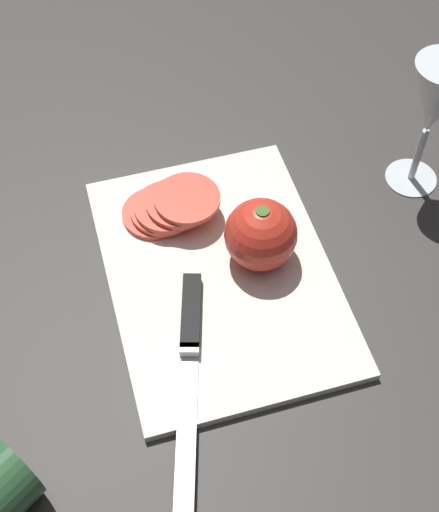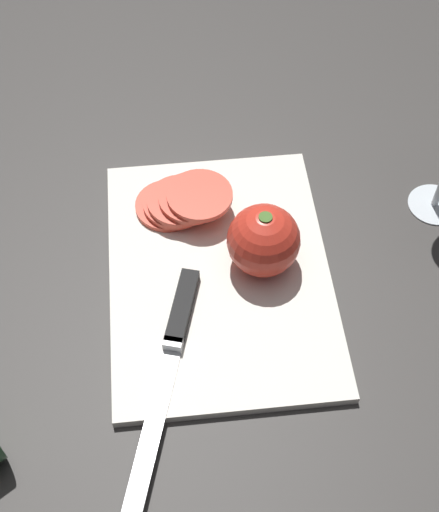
% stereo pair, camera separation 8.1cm
% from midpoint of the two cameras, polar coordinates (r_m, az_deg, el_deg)
% --- Properties ---
extents(ground_plane, '(3.00, 3.00, 0.00)m').
position_cam_midpoint_polar(ground_plane, '(0.83, -5.10, -3.26)').
color(ground_plane, '#383533').
extents(cutting_board, '(0.35, 0.26, 0.01)m').
position_cam_midpoint_polar(cutting_board, '(0.84, -2.76, -1.63)').
color(cutting_board, silver).
rests_on(cutting_board, ground_plane).
extents(wine_glass, '(0.07, 0.07, 0.19)m').
position_cam_midpoint_polar(wine_glass, '(0.87, 14.31, 11.57)').
color(wine_glass, silver).
rests_on(wine_glass, ground_plane).
extents(whole_tomato, '(0.08, 0.08, 0.09)m').
position_cam_midpoint_polar(whole_tomato, '(0.81, 0.48, 1.54)').
color(whole_tomato, red).
rests_on(whole_tomato, cutting_board).
extents(knife, '(0.28, 0.10, 0.01)m').
position_cam_midpoint_polar(knife, '(0.78, -5.35, -6.79)').
color(knife, silver).
rests_on(knife, cutting_board).
extents(tomato_slice_stack_near, '(0.09, 0.12, 0.03)m').
position_cam_midpoint_polar(tomato_slice_stack_near, '(0.87, -6.58, 3.80)').
color(tomato_slice_stack_near, '#DB4C38').
rests_on(tomato_slice_stack_near, cutting_board).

